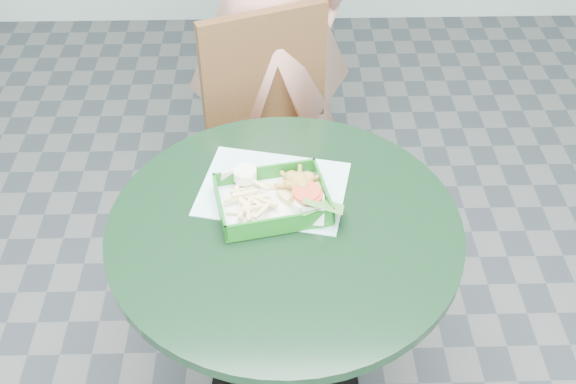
{
  "coord_description": "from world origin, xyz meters",
  "views": [
    {
      "loc": [
        -0.02,
        -1.21,
        1.99
      ],
      "look_at": [
        0.01,
        0.1,
        0.79
      ],
      "focal_mm": 42.0,
      "sensor_mm": 36.0,
      "label": 1
    }
  ],
  "objects_px": {
    "cafe_table": "(285,272)",
    "food_basket": "(272,208)",
    "sauce_ramekin": "(252,177)",
    "crab_sandwich": "(302,193)",
    "dining_chair": "(265,130)"
  },
  "relations": [
    {
      "from": "dining_chair",
      "to": "sauce_ramekin",
      "type": "xyz_separation_m",
      "value": [
        -0.03,
        -0.56,
        0.27
      ]
    },
    {
      "from": "cafe_table",
      "to": "food_basket",
      "type": "xyz_separation_m",
      "value": [
        -0.03,
        0.06,
        0.19
      ]
    },
    {
      "from": "dining_chair",
      "to": "crab_sandwich",
      "type": "distance_m",
      "value": 0.68
    },
    {
      "from": "cafe_table",
      "to": "dining_chair",
      "type": "height_order",
      "value": "dining_chair"
    },
    {
      "from": "dining_chair",
      "to": "sauce_ramekin",
      "type": "distance_m",
      "value": 0.62
    },
    {
      "from": "cafe_table",
      "to": "food_basket",
      "type": "bearing_deg",
      "value": 118.14
    },
    {
      "from": "cafe_table",
      "to": "sauce_ramekin",
      "type": "bearing_deg",
      "value": 120.19
    },
    {
      "from": "cafe_table",
      "to": "sauce_ramekin",
      "type": "xyz_separation_m",
      "value": [
        -0.08,
        0.15,
        0.22
      ]
    },
    {
      "from": "cafe_table",
      "to": "crab_sandwich",
      "type": "distance_m",
      "value": 0.24
    },
    {
      "from": "sauce_ramekin",
      "to": "cafe_table",
      "type": "bearing_deg",
      "value": -59.81
    },
    {
      "from": "cafe_table",
      "to": "crab_sandwich",
      "type": "bearing_deg",
      "value": 59.78
    },
    {
      "from": "crab_sandwich",
      "to": "sauce_ramekin",
      "type": "bearing_deg",
      "value": 152.92
    },
    {
      "from": "food_basket",
      "to": "crab_sandwich",
      "type": "height_order",
      "value": "crab_sandwich"
    },
    {
      "from": "dining_chair",
      "to": "sauce_ramekin",
      "type": "height_order",
      "value": "dining_chair"
    },
    {
      "from": "dining_chair",
      "to": "food_basket",
      "type": "xyz_separation_m",
      "value": [
        0.03,
        -0.64,
        0.23
      ]
    }
  ]
}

